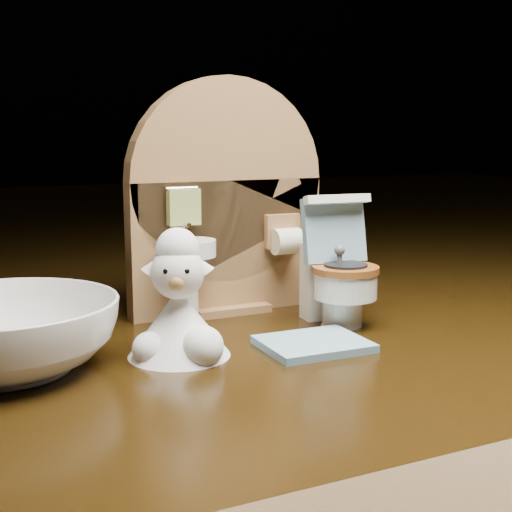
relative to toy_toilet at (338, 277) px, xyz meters
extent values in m
cube|color=#382309|center=(-0.05, -0.01, -0.08)|extent=(2.50, 2.50, 0.10)
cube|color=olive|center=(-0.05, 0.06, 0.01)|extent=(0.13, 0.02, 0.09)
cylinder|color=olive|center=(-0.05, 0.06, 0.06)|extent=(0.13, 0.02, 0.13)
cube|color=olive|center=(-0.05, 0.06, -0.03)|extent=(0.05, 0.04, 0.01)
cylinder|color=white|center=(-0.08, 0.04, -0.01)|extent=(0.01, 0.01, 0.04)
cylinder|color=white|center=(-0.08, 0.04, 0.02)|extent=(0.03, 0.03, 0.01)
cylinder|color=silver|center=(-0.08, 0.05, 0.03)|extent=(0.00, 0.00, 0.01)
cube|color=#95A452|center=(-0.08, 0.05, 0.04)|extent=(0.02, 0.01, 0.02)
cube|color=olive|center=(-0.01, 0.05, 0.02)|extent=(0.02, 0.01, 0.02)
cylinder|color=#F6F3C9|center=(-0.01, 0.04, 0.02)|extent=(0.02, 0.02, 0.02)
cylinder|color=white|center=(0.00, -0.01, -0.02)|extent=(0.02, 0.02, 0.02)
cylinder|color=white|center=(0.00, -0.01, 0.00)|extent=(0.04, 0.04, 0.02)
cylinder|color=brown|center=(0.00, -0.01, 0.01)|extent=(0.04, 0.04, 0.00)
cube|color=white|center=(0.00, 0.01, -0.01)|extent=(0.03, 0.02, 0.05)
cube|color=#76A0B3|center=(0.00, 0.01, 0.03)|extent=(0.04, 0.02, 0.04)
cube|color=white|center=(0.00, 0.00, 0.05)|extent=(0.04, 0.01, 0.01)
cylinder|color=#A5D74F|center=(0.01, 0.01, 0.02)|extent=(0.01, 0.01, 0.01)
cube|color=#76A0B3|center=(-0.04, -0.04, -0.03)|extent=(0.06, 0.05, 0.00)
cone|color=white|center=(0.00, -0.01, -0.02)|extent=(0.02, 0.02, 0.02)
cylinder|color=#59595B|center=(0.00, -0.01, 0.00)|extent=(0.00, 0.00, 0.03)
sphere|color=#59595B|center=(0.00, -0.01, 0.02)|extent=(0.01, 0.01, 0.01)
cone|color=white|center=(-0.11, -0.02, -0.01)|extent=(0.05, 0.05, 0.04)
sphere|color=white|center=(-0.10, -0.04, -0.02)|extent=(0.02, 0.02, 0.02)
sphere|color=white|center=(-0.13, -0.02, -0.02)|extent=(0.02, 0.02, 0.02)
sphere|color=white|center=(-0.11, -0.02, 0.02)|extent=(0.03, 0.03, 0.03)
sphere|color=tan|center=(-0.11, -0.03, 0.01)|extent=(0.01, 0.01, 0.01)
sphere|color=white|center=(-0.11, -0.02, 0.03)|extent=(0.02, 0.02, 0.02)
cone|color=white|center=(-0.12, -0.02, 0.02)|extent=(0.01, 0.01, 0.01)
cone|color=white|center=(-0.10, -0.02, 0.02)|extent=(0.01, 0.01, 0.01)
sphere|color=black|center=(-0.12, -0.03, 0.02)|extent=(0.00, 0.00, 0.00)
sphere|color=black|center=(-0.11, -0.03, 0.02)|extent=(0.00, 0.00, 0.00)
imported|color=white|center=(-0.20, -0.01, -0.01)|extent=(0.12, 0.12, 0.04)
camera|label=1|loc=(-0.23, -0.36, 0.09)|focal=50.00mm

